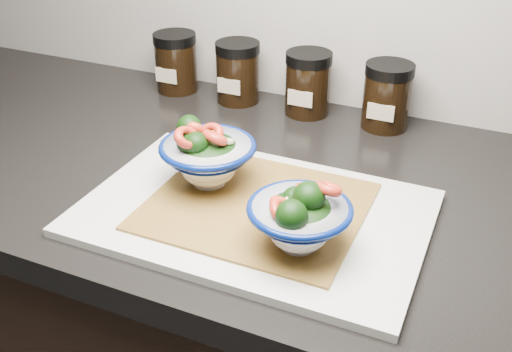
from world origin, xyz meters
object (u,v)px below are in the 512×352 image
at_px(spice_jar_c, 308,83).
at_px(spice_jar_d, 387,96).
at_px(bowl_left, 207,156).
at_px(spice_jar_a, 176,62).
at_px(cutting_board, 254,213).
at_px(bowl_right, 299,218).
at_px(spice_jar_b, 238,72).

distance_m(spice_jar_c, spice_jar_d, 0.14).
bearing_deg(spice_jar_d, bowl_left, -119.40).
bearing_deg(spice_jar_c, spice_jar_a, 180.00).
relative_size(cutting_board, bowl_right, 3.59).
height_order(spice_jar_b, spice_jar_d, same).
xyz_separation_m(bowl_left, spice_jar_d, (0.18, 0.31, -0.00)).
relative_size(cutting_board, bowl_left, 3.34).
bearing_deg(spice_jar_b, bowl_left, -71.99).
bearing_deg(spice_jar_a, spice_jar_d, 0.00).
relative_size(cutting_board, spice_jar_d, 3.98).
bearing_deg(bowl_right, spice_jar_a, 135.06).
bearing_deg(cutting_board, spice_jar_d, 75.06).
distance_m(cutting_board, spice_jar_d, 0.36).
bearing_deg(spice_jar_b, spice_jar_c, 0.00).
xyz_separation_m(spice_jar_a, spice_jar_d, (0.41, 0.00, 0.00)).
height_order(spice_jar_a, spice_jar_c, same).
distance_m(bowl_left, spice_jar_b, 0.33).
bearing_deg(bowl_left, bowl_right, -27.51).
distance_m(bowl_left, spice_jar_c, 0.32).
xyz_separation_m(cutting_board, spice_jar_a, (-0.32, 0.34, 0.05)).
height_order(bowl_left, spice_jar_c, bowl_left).
bearing_deg(spice_jar_b, cutting_board, -61.51).
distance_m(spice_jar_a, spice_jar_d, 0.41).
height_order(bowl_left, bowl_right, bowl_left).
height_order(bowl_left, spice_jar_d, bowl_left).
xyz_separation_m(bowl_right, spice_jar_d, (0.01, 0.40, 0.00)).
bearing_deg(bowl_left, spice_jar_b, 108.01).
relative_size(spice_jar_a, spice_jar_b, 1.00).
relative_size(bowl_left, spice_jar_d, 1.19).
relative_size(spice_jar_b, spice_jar_c, 1.00).
relative_size(spice_jar_c, spice_jar_d, 1.00).
height_order(cutting_board, spice_jar_d, spice_jar_d).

